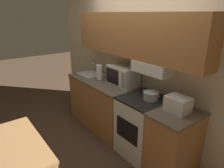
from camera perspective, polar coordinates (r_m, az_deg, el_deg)
ground_plane at (r=3.79m, az=6.56°, el=-13.32°), size 16.00×16.00×0.00m
wall_back at (r=3.18m, az=6.95°, el=9.19°), size 4.92×0.38×2.55m
lower_counter_main at (r=3.76m, az=-2.60°, el=-5.47°), size 1.43×0.66×0.92m
lower_counter_right_stub at (r=2.79m, az=17.20°, el=-16.24°), size 0.49×0.66×0.92m
stove_range at (r=3.08m, az=8.73°, el=-11.86°), size 0.61×0.64×0.92m
cooking_pot at (r=2.82m, az=11.12°, el=-3.20°), size 0.30×0.22×0.12m
microwave at (r=3.31m, az=3.15°, el=2.41°), size 0.52×0.33×0.32m
toaster at (r=2.55m, az=18.29°, el=-5.51°), size 0.29×0.22×0.19m
sink_basin at (r=3.92m, az=-6.14°, el=2.87°), size 0.47×0.40×0.22m
paper_towel_roll at (r=3.57m, az=-3.65°, el=3.30°), size 0.12×0.12×0.27m
dining_table at (r=2.49m, az=-27.85°, el=-17.68°), size 1.07×0.72×0.75m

